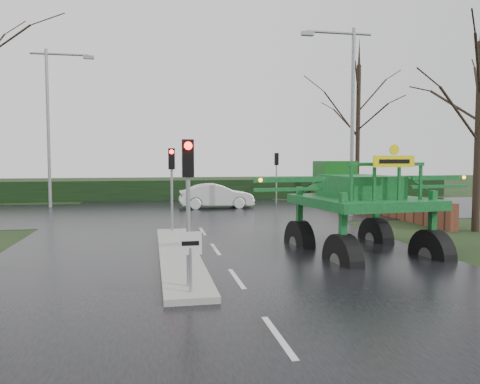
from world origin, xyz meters
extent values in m
plane|color=black|center=(0.00, 0.00, 0.00)|extent=(140.00, 140.00, 0.00)
cube|color=black|center=(0.00, 10.00, 0.00)|extent=(14.00, 80.00, 0.02)
cube|color=black|center=(0.00, 16.00, 0.01)|extent=(80.00, 12.00, 0.02)
cube|color=gray|center=(-1.30, 3.00, 0.09)|extent=(1.20, 10.00, 0.16)
cube|color=black|center=(0.00, 24.00, 0.75)|extent=(44.00, 0.90, 1.50)
cube|color=#592D1E|center=(10.50, 16.00, 0.60)|extent=(0.40, 20.00, 1.20)
cylinder|color=gray|center=(-1.30, -1.50, 0.65)|extent=(0.07, 0.07, 1.00)
cube|color=silver|center=(-1.30, -1.50, 1.25)|extent=(0.50, 0.04, 0.50)
cube|color=black|center=(-1.30, -1.52, 1.25)|extent=(0.38, 0.01, 0.10)
cylinder|color=gray|center=(-1.30, -1.00, 1.75)|extent=(0.10, 0.10, 3.50)
cube|color=black|center=(-1.30, -1.00, 3.10)|extent=(0.26, 0.22, 0.85)
sphere|color=#FF0C07|center=(-1.30, -1.13, 3.38)|extent=(0.18, 0.18, 0.18)
cylinder|color=gray|center=(-1.30, 7.50, 1.75)|extent=(0.10, 0.10, 3.50)
cube|color=black|center=(-1.30, 7.50, 3.10)|extent=(0.26, 0.22, 0.85)
sphere|color=#FF0C07|center=(-1.30, 7.37, 3.38)|extent=(0.18, 0.18, 0.18)
cylinder|color=gray|center=(6.50, 20.00, 1.75)|extent=(0.10, 0.10, 3.50)
cube|color=black|center=(6.50, 20.00, 3.10)|extent=(0.26, 0.22, 0.85)
sphere|color=#FF0C07|center=(6.50, 20.13, 3.38)|extent=(0.18, 0.18, 0.18)
cylinder|color=gray|center=(8.50, 12.00, 5.00)|extent=(0.20, 0.20, 10.00)
cylinder|color=gray|center=(7.70, 12.00, 9.70)|extent=(3.52, 0.14, 0.14)
cube|color=gray|center=(5.94, 12.00, 9.58)|extent=(0.65, 0.30, 0.20)
cylinder|color=gray|center=(-8.50, 20.00, 5.00)|extent=(0.20, 0.20, 10.00)
cylinder|color=gray|center=(-7.70, 20.00, 9.70)|extent=(3.52, 0.14, 0.14)
cube|color=gray|center=(-5.94, 20.00, 9.58)|extent=(0.65, 0.30, 0.20)
cylinder|color=black|center=(11.50, 6.00, 4.00)|extent=(0.32, 0.32, 8.00)
cylinder|color=black|center=(13.00, 21.00, 5.00)|extent=(0.32, 0.32, 10.00)
cone|color=black|center=(13.00, 21.00, 10.80)|extent=(0.24, 0.24, 2.50)
cylinder|color=black|center=(1.70, 2.67, 0.87)|extent=(0.66, 1.79, 1.75)
cylinder|color=#595B56|center=(1.70, 2.67, 0.87)|extent=(0.58, 0.66, 0.61)
cube|color=#0D481F|center=(1.70, 2.67, 1.97)|extent=(0.21, 0.21, 2.01)
cylinder|color=black|center=(4.83, 2.99, 0.87)|extent=(0.66, 1.79, 1.75)
cylinder|color=#595B56|center=(4.83, 2.99, 0.87)|extent=(0.58, 0.66, 0.61)
cube|color=#0D481F|center=(4.83, 2.99, 1.97)|extent=(0.21, 0.21, 2.01)
cylinder|color=black|center=(2.02, -0.46, 0.87)|extent=(0.66, 1.79, 1.75)
cylinder|color=#595B56|center=(2.02, -0.46, 0.87)|extent=(0.58, 0.66, 0.61)
cube|color=#0D481F|center=(2.02, -0.46, 1.97)|extent=(0.21, 0.21, 2.01)
cylinder|color=black|center=(5.16, -0.14, 0.87)|extent=(0.66, 1.79, 1.75)
cylinder|color=#595B56|center=(5.16, -0.14, 0.87)|extent=(0.58, 0.66, 0.61)
cube|color=#0D481F|center=(5.16, -0.14, 1.97)|extent=(0.21, 0.21, 2.01)
cube|color=#0D481F|center=(3.43, 1.27, 2.54)|extent=(4.08, 4.55, 0.31)
cube|color=#0D481F|center=(3.41, 1.44, 3.02)|extent=(2.18, 2.81, 0.79)
cube|color=#125117|center=(3.23, 3.18, 3.32)|extent=(1.41, 1.18, 1.14)
cube|color=#0D481F|center=(3.57, -0.12, 3.80)|extent=(2.62, 0.37, 0.10)
cube|color=#0D481F|center=(0.68, 0.63, 3.32)|extent=(2.28, 0.39, 0.16)
sphere|color=orange|center=(-0.27, 0.45, 3.32)|extent=(0.12, 0.12, 0.12)
cube|color=#0D481F|center=(6.25, 1.21, 3.32)|extent=(2.28, 0.39, 0.16)
sphere|color=orange|center=(7.21, 1.22, 3.32)|extent=(0.12, 0.12, 0.12)
cube|color=yellow|center=(3.61, -0.47, 3.89)|extent=(1.40, 0.20, 0.35)
cube|color=black|center=(3.61, -0.47, 3.89)|extent=(1.04, 0.12, 0.12)
cylinder|color=yellow|center=(3.61, -0.47, 4.24)|extent=(0.32, 0.07, 0.31)
imported|color=silver|center=(1.91, 17.49, 0.00)|extent=(4.64, 1.65, 1.52)
camera|label=1|loc=(-2.12, -11.61, 3.08)|focal=35.00mm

